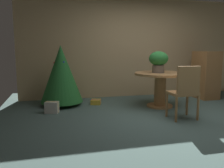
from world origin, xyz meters
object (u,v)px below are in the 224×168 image
Objects in this scene: gift_box_cream at (52,107)px; holiday_tree at (61,74)px; wooden_chair_near at (185,90)px; round_dining_table at (160,83)px; flower_vase at (158,60)px; gift_box_gold at (96,102)px; wooden_cabinet at (206,75)px.

holiday_tree is at bearing 69.88° from gift_box_cream.
round_dining_table is at bearing 90.00° from wooden_chair_near.
gift_box_cream is (-2.26, 0.05, -0.91)m from flower_vase.
round_dining_table reaches higher than gift_box_gold.
gift_box_gold is at bearing -179.93° from wooden_cabinet.
wooden_cabinet is (1.55, 1.57, 0.05)m from wooden_chair_near.
flower_vase is 1.76m from wooden_cabinet.
wooden_cabinet is (1.61, 0.57, -0.42)m from flower_vase.
gift_box_gold is 2.94m from wooden_cabinet.
gift_box_cream is at bearing 155.67° from wooden_chair_near.
round_dining_table is 1.52m from gift_box_gold.
gift_box_cream is (-0.22, -0.61, -0.60)m from holiday_tree.
wooden_cabinet reaches higher than wooden_chair_near.
holiday_tree is at bearing 162.29° from round_dining_table.
flower_vase is 1.66× the size of gift_box_gold.
round_dining_table is 0.83× the size of holiday_tree.
wooden_chair_near is at bearing -134.66° from wooden_cabinet.
gift_box_cream is 0.24× the size of wooden_cabinet.
holiday_tree is 4.61× the size of gift_box_cream.
wooden_chair_near is at bearing -86.80° from flower_vase.
holiday_tree is 1.12× the size of wooden_cabinet.
holiday_tree is (-2.09, 0.67, 0.19)m from round_dining_table.
wooden_cabinet is (3.87, 0.52, 0.49)m from gift_box_cream.
gift_box_cream is 1.05× the size of gift_box_gold.
wooden_chair_near is at bearing -49.63° from gift_box_gold.
gift_box_cream is 1.12m from gift_box_gold.
wooden_chair_near is 2.21m from wooden_cabinet.
round_dining_table is 0.51m from flower_vase.
round_dining_table is at bearing -23.32° from gift_box_gold.
flower_vase is 0.38× the size of wooden_cabinet.
holiday_tree reaches higher than wooden_cabinet.
gift_box_cream is at bearing -152.22° from gift_box_gold.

